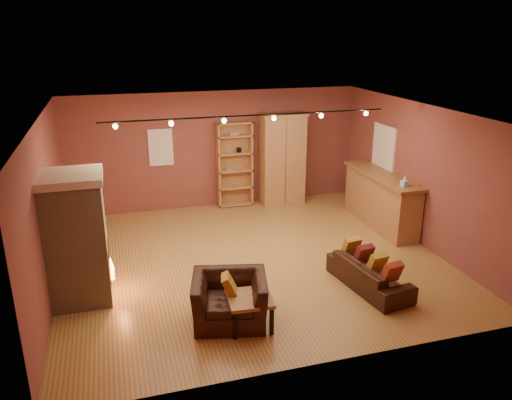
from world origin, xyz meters
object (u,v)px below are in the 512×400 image
object	(u,v)px
armoire	(282,159)
loveseat	(370,269)
coffee_table	(250,301)
bar_counter	(381,199)
fireplace	(77,238)
armchair	(229,292)
bookcase	(234,163)

from	to	relation	value
armoire	loveseat	bearing A→B (deg)	-90.07
coffee_table	bar_counter	bearing A→B (deg)	38.20
fireplace	armchair	distance (m)	2.57
armchair	loveseat	bearing A→B (deg)	20.46
fireplace	armchair	bearing A→B (deg)	-31.50
loveseat	coffee_table	xyz separation A→B (m)	(-2.26, -0.56, 0.07)
bookcase	bar_counter	world-z (taller)	bookcase
coffee_table	fireplace	bearing A→B (deg)	146.99
bar_counter	loveseat	world-z (taller)	bar_counter
loveseat	armchair	xyz separation A→B (m)	(-2.50, -0.32, 0.14)
bookcase	coffee_table	world-z (taller)	bookcase
bookcase	coffee_table	size ratio (longest dim) A/B	3.06
armoire	loveseat	size ratio (longest dim) A/B	1.31
bar_counter	bookcase	bearing A→B (deg)	141.03
loveseat	bar_counter	bearing A→B (deg)	-41.28
armchair	bookcase	bearing A→B (deg)	88.26
loveseat	coffee_table	world-z (taller)	loveseat
bar_counter	loveseat	distance (m)	2.96
bookcase	loveseat	xyz separation A→B (m)	(1.17, -4.72, -0.72)
loveseat	coffee_table	distance (m)	2.33
fireplace	armoire	bearing A→B (deg)	37.50
bar_counter	coffee_table	bearing A→B (deg)	-141.80
bookcase	armoire	size ratio (longest dim) A/B	0.92
armoire	coffee_table	xyz separation A→B (m)	(-2.27, -5.11, -0.72)
armchair	fireplace	bearing A→B (deg)	161.58
fireplace	armchair	world-z (taller)	fireplace
bookcase	armchair	xyz separation A→B (m)	(-1.33, -5.05, -0.58)
bookcase	bar_counter	distance (m)	3.60
bookcase	coffee_table	bearing A→B (deg)	-101.67
bar_counter	armchair	world-z (taller)	bar_counter
armoire	bar_counter	size ratio (longest dim) A/B	0.91
bookcase	bar_counter	xyz separation A→B (m)	(2.77, -2.24, -0.46)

